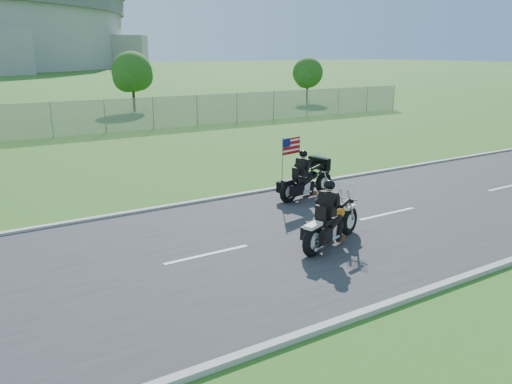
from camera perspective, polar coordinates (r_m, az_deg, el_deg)
ground at (r=13.06m, az=2.35°, el=-5.55°), size 420.00×420.00×0.00m
road at (r=13.05m, az=2.35°, el=-5.46°), size 120.00×8.00×0.04m
curb_north at (r=16.38m, az=-5.50°, el=-0.94°), size 120.00×0.18×0.12m
curb_south at (r=10.23m, az=15.28°, el=-12.18°), size 120.00×0.18×0.12m
tree_fence_near at (r=42.18m, az=-13.93°, el=12.96°), size 3.52×3.28×4.75m
tree_fence_far at (r=47.84m, az=5.94°, el=13.22°), size 3.08×2.87×4.20m
motorcycle_lead at (r=12.65m, az=8.57°, el=-3.75°), size 2.52×1.27×1.77m
motorcycle_follow at (r=16.65m, az=5.79°, el=1.18°), size 2.47×1.00×2.07m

